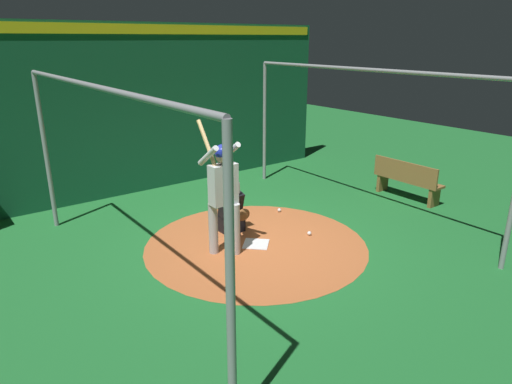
# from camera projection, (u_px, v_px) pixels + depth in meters

# --- Properties ---
(ground_plane) EXTENTS (25.50, 25.50, 0.00)m
(ground_plane) POSITION_uv_depth(u_px,v_px,m) (256.00, 245.00, 7.77)
(ground_plane) COLOR #1E6B2D
(dirt_circle) EXTENTS (3.77, 3.77, 0.01)m
(dirt_circle) POSITION_uv_depth(u_px,v_px,m) (256.00, 244.00, 7.77)
(dirt_circle) COLOR #B76033
(dirt_circle) RESTS_ON ground
(home_plate) EXTENTS (0.59, 0.59, 0.01)m
(home_plate) POSITION_uv_depth(u_px,v_px,m) (256.00, 244.00, 7.77)
(home_plate) COLOR white
(home_plate) RESTS_ON dirt_circle
(batter) EXTENTS (0.68, 0.49, 2.16)m
(batter) POSITION_uv_depth(u_px,v_px,m) (223.00, 188.00, 7.12)
(batter) COLOR #B3B3B7
(batter) RESTS_ON ground
(catcher) EXTENTS (0.58, 0.40, 0.96)m
(catcher) POSITION_uv_depth(u_px,v_px,m) (232.00, 212.00, 8.19)
(catcher) COLOR black
(catcher) RESTS_ON ground
(back_wall) EXTENTS (0.22, 9.50, 3.68)m
(back_wall) POSITION_uv_depth(u_px,v_px,m) (149.00, 108.00, 10.18)
(back_wall) COLOR #145133
(back_wall) RESTS_ON ground
(cage_frame) EXTENTS (5.96, 5.06, 2.84)m
(cage_frame) POSITION_uv_depth(u_px,v_px,m) (256.00, 127.00, 7.12)
(cage_frame) COLOR gray
(cage_frame) RESTS_ON ground
(bench) EXTENTS (1.56, 0.36, 0.85)m
(bench) POSITION_uv_depth(u_px,v_px,m) (407.00, 179.00, 9.86)
(bench) COLOR olive
(bench) RESTS_ON ground
(baseball_0) EXTENTS (0.07, 0.07, 0.07)m
(baseball_0) POSITION_uv_depth(u_px,v_px,m) (228.00, 256.00, 7.26)
(baseball_0) COLOR white
(baseball_0) RESTS_ON dirt_circle
(baseball_1) EXTENTS (0.07, 0.07, 0.07)m
(baseball_1) POSITION_uv_depth(u_px,v_px,m) (309.00, 233.00, 8.12)
(baseball_1) COLOR white
(baseball_1) RESTS_ON dirt_circle
(baseball_2) EXTENTS (0.07, 0.07, 0.07)m
(baseball_2) POSITION_uv_depth(u_px,v_px,m) (279.00, 210.00, 9.21)
(baseball_2) COLOR white
(baseball_2) RESTS_ON dirt_circle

